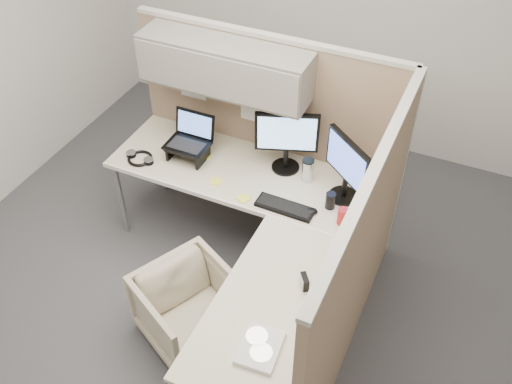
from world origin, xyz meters
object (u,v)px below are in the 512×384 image
at_px(desk, 252,223).
at_px(keyboard, 285,207).
at_px(office_chair, 190,306).
at_px(monitor_left, 287,137).

bearing_deg(desk, keyboard, 47.01).
distance_m(office_chair, keyboard, 0.90).
bearing_deg(office_chair, keyboard, -1.08).
xyz_separation_m(office_chair, keyboard, (0.37, 0.69, 0.44)).
xyz_separation_m(office_chair, monitor_left, (0.22, 1.08, 0.70)).
relative_size(desk, office_chair, 3.30).
bearing_deg(monitor_left, keyboard, -88.00).
bearing_deg(keyboard, office_chair, -117.27).
relative_size(office_chair, monitor_left, 1.30).
bearing_deg(desk, monitor_left, 89.44).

